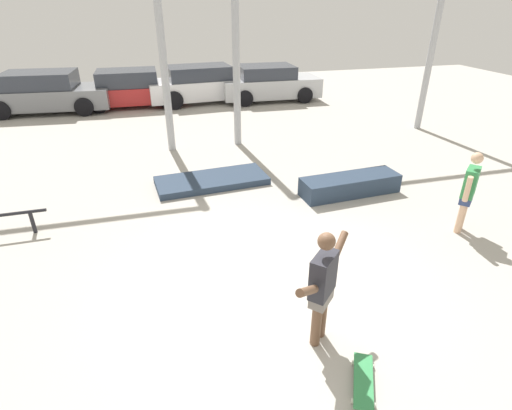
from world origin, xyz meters
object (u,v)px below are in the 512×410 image
at_px(parked_car_grey, 46,93).
at_px(parked_car_red, 132,89).
at_px(grind_box, 350,185).
at_px(parked_car_silver, 269,83).
at_px(manual_pad, 212,180).
at_px(skateboarder, 322,285).
at_px(skateboard, 363,381).
at_px(bystander, 469,190).
at_px(parked_car_white, 203,85).

height_order(parked_car_grey, parked_car_red, parked_car_grey).
relative_size(grind_box, parked_car_silver, 0.54).
bearing_deg(parked_car_silver, manual_pad, -113.78).
distance_m(skateboarder, manual_pad, 5.10).
bearing_deg(manual_pad, skateboarder, -84.30).
bearing_deg(skateboard, skateboarder, 44.62).
xyz_separation_m(skateboarder, manual_pad, (-0.50, 5.01, -0.78)).
bearing_deg(skateboard, bystander, -24.50).
distance_m(grind_box, parked_car_white, 9.56).
relative_size(parked_car_silver, bystander, 2.67).
bearing_deg(bystander, grind_box, -98.86).
distance_m(skateboard, grind_box, 4.94).
height_order(parked_car_red, parked_car_silver, parked_car_silver).
xyz_separation_m(parked_car_white, bystander, (3.02, -11.32, 0.12)).
bearing_deg(parked_car_white, skateboarder, -97.02).
bearing_deg(bystander, parked_car_silver, -129.28).
distance_m(grind_box, bystander, 2.38).
xyz_separation_m(skateboard, parked_car_silver, (2.96, 13.53, 0.61)).
distance_m(grind_box, parked_car_silver, 9.11).
bearing_deg(parked_car_red, skateboard, -79.42).
bearing_deg(grind_box, skateboard, -115.02).
height_order(skateboarder, bystander, skateboarder).
bearing_deg(skateboarder, grind_box, 13.74).
xyz_separation_m(parked_car_white, parked_car_silver, (2.67, -0.33, -0.03)).
distance_m(skateboarder, grind_box, 4.43).
height_order(skateboard, parked_car_red, parked_car_red).
bearing_deg(parked_car_grey, parked_car_white, 4.64).
bearing_deg(manual_pad, parked_car_white, 82.83).
xyz_separation_m(grind_box, parked_car_white, (-1.80, 9.38, 0.49)).
distance_m(parked_car_red, bystander, 12.80).
distance_m(skateboarder, parked_car_white, 13.11).
relative_size(skateboarder, parked_car_silver, 0.39).
relative_size(manual_pad, parked_car_grey, 0.55).
distance_m(manual_pad, parked_car_grey, 9.39).
xyz_separation_m(parked_car_grey, bystander, (8.82, -11.29, 0.13)).
xyz_separation_m(manual_pad, parked_car_white, (1.02, 8.09, 0.62)).
distance_m(parked_car_grey, bystander, 14.33).
bearing_deg(parked_car_silver, parked_car_red, 177.24).
bearing_deg(skateboarder, skateboard, -117.85).
bearing_deg(skateboard, parked_car_white, 26.87).
relative_size(parked_car_grey, bystander, 3.02).
distance_m(parked_car_white, parked_car_silver, 2.69).
height_order(skateboard, manual_pad, manual_pad).
height_order(skateboarder, grind_box, skateboarder).
bearing_deg(skateboard, parked_car_red, 38.18).
xyz_separation_m(manual_pad, parked_car_silver, (3.69, 7.76, 0.59)).
distance_m(skateboard, parked_car_red, 14.18).
distance_m(grind_box, parked_car_red, 10.53).
relative_size(skateboarder, parked_car_grey, 0.34).
height_order(parked_car_grey, parked_car_white, parked_car_grey).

